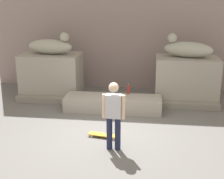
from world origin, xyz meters
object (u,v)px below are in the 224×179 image
object	(u,v)px
statue_reclining_left	(51,46)
bottle_blue	(116,91)
skateboard	(103,135)
bottle_red	(128,90)
skater	(114,113)
statue_reclining_right	(187,49)

from	to	relation	value
statue_reclining_left	bottle_blue	world-z (taller)	statue_reclining_left
statue_reclining_left	skateboard	xyz separation A→B (m)	(2.32, -3.21, -1.76)
bottle_red	skater	bearing A→B (deg)	-92.38
skater	skateboard	xyz separation A→B (m)	(-0.34, 0.62, -0.86)
statue_reclining_right	skateboard	xyz separation A→B (m)	(-2.33, -3.22, -1.76)
skater	skateboard	size ratio (longest dim) A/B	2.03
statue_reclining_right	skateboard	world-z (taller)	statue_reclining_right
statue_reclining_left	skater	distance (m)	4.75
statue_reclining_left	bottle_blue	bearing A→B (deg)	-17.09
skater	bottle_red	distance (m)	2.98
bottle_red	bottle_blue	size ratio (longest dim) A/B	1.00
skater	bottle_blue	xyz separation A→B (m)	(-0.27, 2.79, -0.33)
statue_reclining_left	skater	size ratio (longest dim) A/B	0.99
bottle_red	bottle_blue	distance (m)	0.42
statue_reclining_left	skateboard	world-z (taller)	statue_reclining_left
bottle_red	bottle_blue	xyz separation A→B (m)	(-0.39, -0.17, -0.00)
statue_reclining_right	bottle_red	xyz separation A→B (m)	(-1.87, -0.88, -1.23)
statue_reclining_right	skateboard	bearing A→B (deg)	67.85
statue_reclining_right	skater	size ratio (longest dim) A/B	1.01
skater	skateboard	bearing A→B (deg)	121.81
skateboard	bottle_blue	distance (m)	2.24
skater	bottle_blue	distance (m)	2.82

